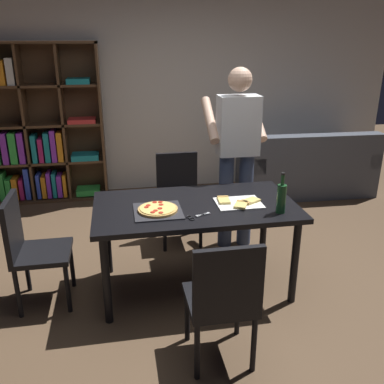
{
  "coord_description": "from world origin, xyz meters",
  "views": [
    {
      "loc": [
        -0.57,
        -3.02,
        2.01
      ],
      "look_at": [
        0.0,
        0.15,
        0.8
      ],
      "focal_mm": 39.13,
      "sensor_mm": 36.0,
      "label": 1
    }
  ],
  "objects": [
    {
      "name": "bookshelf",
      "position": [
        -1.5,
        2.38,
        0.87
      ],
      "size": [
        1.4,
        0.35,
        1.95
      ],
      "color": "#513823",
      "rests_on": "ground_plane"
    },
    {
      "name": "dining_table",
      "position": [
        0.0,
        0.0,
        0.67
      ],
      "size": [
        1.6,
        0.87,
        0.75
      ],
      "color": "black",
      "rests_on": "ground_plane"
    },
    {
      "name": "pizza_slices_on_towel",
      "position": [
        0.34,
        -0.05,
        0.76
      ],
      "size": [
        0.36,
        0.3,
        0.03
      ],
      "color": "white",
      "rests_on": "dining_table"
    },
    {
      "name": "wine_bottle",
      "position": [
        0.6,
        -0.27,
        0.87
      ],
      "size": [
        0.07,
        0.07,
        0.32
      ],
      "color": "#194723",
      "rests_on": "dining_table"
    },
    {
      "name": "chair_far_side",
      "position": [
        0.0,
        0.92,
        0.51
      ],
      "size": [
        0.42,
        0.42,
        0.9
      ],
      "color": "black",
      "rests_on": "ground_plane"
    },
    {
      "name": "person_serving_pizza",
      "position": [
        0.53,
        0.7,
        1.0
      ],
      "size": [
        0.55,
        0.54,
        1.75
      ],
      "color": "#38476B",
      "rests_on": "ground_plane"
    },
    {
      "name": "kitchen_scissors",
      "position": [
        -0.05,
        -0.25,
        0.76
      ],
      "size": [
        0.2,
        0.12,
        0.01
      ],
      "color": "silver",
      "rests_on": "dining_table"
    },
    {
      "name": "chair_left_end",
      "position": [
        -1.29,
        0.0,
        0.51
      ],
      "size": [
        0.42,
        0.42,
        0.9
      ],
      "color": "black",
      "rests_on": "ground_plane"
    },
    {
      "name": "couch",
      "position": [
        1.9,
        1.99,
        0.3
      ],
      "size": [
        1.72,
        0.9,
        0.85
      ],
      "color": "#4C515B",
      "rests_on": "ground_plane"
    },
    {
      "name": "ground_plane",
      "position": [
        0.0,
        0.0,
        0.0
      ],
      "size": [
        12.0,
        12.0,
        0.0
      ],
      "primitive_type": "plane",
      "color": "brown"
    },
    {
      "name": "pepperoni_pizza_on_tray",
      "position": [
        -0.31,
        -0.09,
        0.77
      ],
      "size": [
        0.36,
        0.36,
        0.04
      ],
      "color": "#2D2D33",
      "rests_on": "dining_table"
    },
    {
      "name": "back_wall",
      "position": [
        0.0,
        2.6,
        1.4
      ],
      "size": [
        6.4,
        0.1,
        2.8
      ],
      "primitive_type": "cube",
      "color": "silver",
      "rests_on": "ground_plane"
    },
    {
      "name": "chair_near_camera",
      "position": [
        -0.0,
        -0.92,
        0.51
      ],
      "size": [
        0.42,
        0.42,
        0.9
      ],
      "color": "black",
      "rests_on": "ground_plane"
    }
  ]
}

